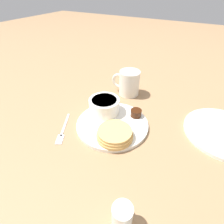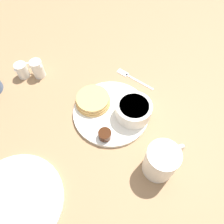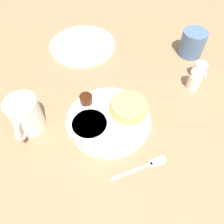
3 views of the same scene
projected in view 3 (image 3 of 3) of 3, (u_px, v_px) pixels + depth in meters
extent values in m
plane|color=#93704C|center=(109.00, 121.00, 0.62)|extent=(4.00, 4.00, 0.00)
cylinder|color=white|center=(109.00, 120.00, 0.62)|extent=(0.24, 0.24, 0.01)
cylinder|color=tan|center=(129.00, 109.00, 0.63)|extent=(0.11, 0.11, 0.01)
cylinder|color=tan|center=(129.00, 107.00, 0.62)|extent=(0.11, 0.11, 0.01)
cylinder|color=tan|center=(129.00, 105.00, 0.62)|extent=(0.10, 0.10, 0.01)
cylinder|color=white|center=(90.00, 129.00, 0.56)|extent=(0.11, 0.11, 0.05)
cylinder|color=white|center=(90.00, 124.00, 0.55)|extent=(0.09, 0.09, 0.01)
cylinder|color=#38190A|center=(86.00, 99.00, 0.64)|extent=(0.04, 0.04, 0.03)
cylinder|color=white|center=(82.00, 133.00, 0.57)|extent=(0.04, 0.04, 0.02)
sphere|color=white|center=(81.00, 129.00, 0.56)|extent=(0.02, 0.02, 0.02)
cylinder|color=silver|center=(26.00, 115.00, 0.57)|extent=(0.08, 0.08, 0.10)
torus|color=silver|center=(21.00, 129.00, 0.55)|extent=(0.07, 0.02, 0.07)
cylinder|color=white|center=(195.00, 80.00, 0.68)|extent=(0.04, 0.04, 0.07)
torus|color=white|center=(200.00, 76.00, 0.68)|extent=(0.03, 0.03, 0.03)
cone|color=white|center=(193.00, 75.00, 0.65)|extent=(0.01, 0.01, 0.01)
cylinder|color=white|center=(199.00, 70.00, 0.71)|extent=(0.04, 0.04, 0.05)
torus|color=white|center=(203.00, 74.00, 0.70)|extent=(0.03, 0.02, 0.03)
cone|color=white|center=(198.00, 62.00, 0.70)|extent=(0.01, 0.01, 0.01)
cube|color=silver|center=(132.00, 171.00, 0.53)|extent=(0.06, 0.10, 0.00)
cube|color=silver|center=(158.00, 161.00, 0.55)|extent=(0.04, 0.04, 0.00)
cylinder|color=slate|center=(192.00, 43.00, 0.77)|extent=(0.09, 0.09, 0.09)
torus|color=slate|center=(192.00, 35.00, 0.80)|extent=(0.06, 0.01, 0.06)
cylinder|color=white|center=(83.00, 45.00, 0.83)|extent=(0.25, 0.25, 0.01)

